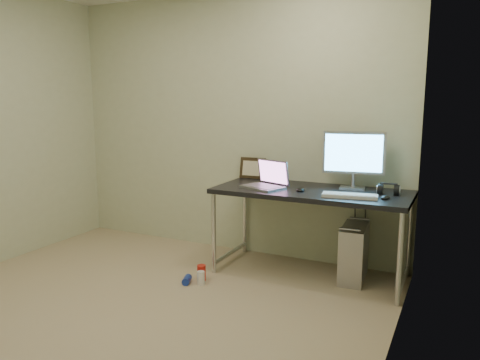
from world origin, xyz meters
name	(u,v)px	position (x,y,z in m)	size (l,w,h in m)	color
floor	(117,320)	(0.00, 0.00, 0.00)	(3.50, 3.50, 0.00)	tan
wall_back	(231,125)	(0.00, 1.75, 1.25)	(3.50, 0.02, 2.50)	beige
wall_right	(390,153)	(1.75, 0.00, 1.25)	(0.02, 3.50, 2.50)	beige
desk	(311,199)	(0.94, 1.40, 0.67)	(1.62, 0.71, 0.75)	black
tower_computer	(354,253)	(1.30, 1.45, 0.23)	(0.23, 0.46, 0.49)	#B0AFB4
cable_a	(355,226)	(1.25, 1.70, 0.40)	(0.01, 0.01, 0.70)	black
cable_b	(365,230)	(1.34, 1.68, 0.38)	(0.01, 0.01, 0.72)	black
can_red	(201,273)	(0.16, 0.87, 0.07)	(0.07, 0.07, 0.13)	red
can_white	(201,278)	(0.21, 0.79, 0.06)	(0.06, 0.06, 0.11)	white
can_blue	(187,280)	(0.09, 0.76, 0.03)	(0.06, 0.06, 0.11)	#1931A0
laptop	(267,181)	(0.56, 1.33, 0.80)	(0.41, 0.38, 0.23)	#AFAFB7
monitor	(354,156)	(1.24, 1.59, 1.03)	(0.52, 0.18, 0.49)	#AFAFB7
keyboard	(350,196)	(1.30, 1.23, 0.76)	(0.42, 0.14, 0.03)	silver
mouse_right	(385,197)	(1.56, 1.29, 0.77)	(0.07, 0.10, 0.04)	black
mouse_left	(300,189)	(0.87, 1.30, 0.77)	(0.07, 0.11, 0.04)	black
headphones	(388,190)	(1.55, 1.48, 0.78)	(0.17, 0.11, 0.11)	black
picture_frame	(253,168)	(0.26, 1.68, 0.85)	(0.25, 0.03, 0.20)	black
webcam	(276,171)	(0.50, 1.69, 0.84)	(0.05, 0.04, 0.13)	silver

